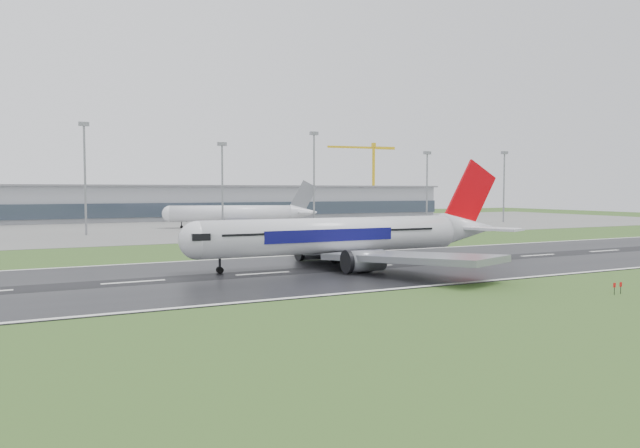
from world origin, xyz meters
TOP-DOWN VIEW (x-y plane):
  - ground at (0.00, 0.00)m, footprint 520.00×520.00m
  - runway at (0.00, 0.00)m, footprint 400.00×45.00m
  - apron at (0.00, 125.00)m, footprint 400.00×130.00m
  - terminal at (0.00, 185.00)m, footprint 240.00×36.00m
  - main_airliner at (-21.44, 2.76)m, footprint 62.94×59.99m
  - parked_airliner at (-6.86, 112.93)m, footprint 69.78×67.45m
  - tower_crane at (102.65, 200.00)m, footprint 40.71×7.45m
  - floodmast_1 at (-58.32, 100.00)m, footprint 0.64×0.64m
  - floodmast_2 at (-16.31, 100.00)m, footprint 0.64×0.64m
  - floodmast_3 at (17.09, 100.00)m, footprint 0.64×0.64m
  - floodmast_4 at (65.95, 100.00)m, footprint 0.64×0.64m
  - floodmast_5 at (105.52, 100.00)m, footprint 0.64×0.64m

SIDE VIEW (x-z plane):
  - ground at x=0.00m, z-range 0.00..0.00m
  - apron at x=0.00m, z-range 0.00..0.08m
  - runway at x=0.00m, z-range 0.00..0.10m
  - terminal at x=0.00m, z-range 0.00..15.00m
  - parked_airliner at x=-6.86m, z-range 0.08..16.40m
  - main_airliner at x=-21.44m, z-range 0.10..18.54m
  - floodmast_4 at x=65.95m, z-range 0.00..27.37m
  - floodmast_2 at x=-16.31m, z-range 0.00..27.93m
  - floodmast_5 at x=105.52m, z-range 0.00..28.53m
  - floodmast_1 at x=-58.32m, z-range 0.00..32.37m
  - floodmast_3 at x=17.09m, z-range 0.00..32.82m
  - tower_crane at x=102.65m, z-range 0.00..40.55m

